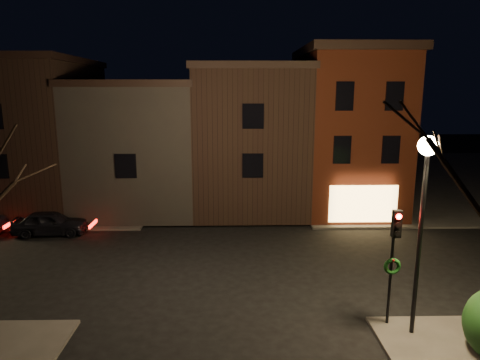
# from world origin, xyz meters

# --- Properties ---
(ground) EXTENTS (120.00, 120.00, 0.00)m
(ground) POSITION_xyz_m (0.00, 0.00, 0.00)
(ground) COLOR black
(ground) RESTS_ON ground
(sidewalk_far_right) EXTENTS (30.00, 30.00, 0.12)m
(sidewalk_far_right) POSITION_xyz_m (20.00, 20.00, 0.06)
(sidewalk_far_right) COLOR #2D2B28
(sidewalk_far_right) RESTS_ON ground
(sidewalk_far_left) EXTENTS (30.00, 30.00, 0.12)m
(sidewalk_far_left) POSITION_xyz_m (-20.00, 20.00, 0.06)
(sidewalk_far_left) COLOR #2D2B28
(sidewalk_far_left) RESTS_ON ground
(corner_building) EXTENTS (6.50, 8.50, 10.50)m
(corner_building) POSITION_xyz_m (8.00, 9.47, 5.40)
(corner_building) COLOR #4C1B0D
(corner_building) RESTS_ON ground
(row_building_a) EXTENTS (7.30, 10.30, 9.40)m
(row_building_a) POSITION_xyz_m (1.50, 10.50, 4.83)
(row_building_a) COLOR black
(row_building_a) RESTS_ON ground
(row_building_b) EXTENTS (7.80, 10.30, 8.40)m
(row_building_b) POSITION_xyz_m (-5.75, 10.50, 4.33)
(row_building_b) COLOR black
(row_building_b) RESTS_ON ground
(row_building_c) EXTENTS (7.30, 10.30, 9.90)m
(row_building_c) POSITION_xyz_m (-13.00, 10.50, 5.08)
(row_building_c) COLOR black
(row_building_c) RESTS_ON ground
(street_lamp_near) EXTENTS (0.60, 0.60, 6.48)m
(street_lamp_near) POSITION_xyz_m (6.20, -6.00, 5.18)
(street_lamp_near) COLOR black
(street_lamp_near) RESTS_ON sidewalk_near_right
(traffic_signal) EXTENTS (0.58, 0.38, 4.05)m
(traffic_signal) POSITION_xyz_m (5.60, -5.51, 2.81)
(traffic_signal) COLOR black
(traffic_signal) RESTS_ON sidewalk_near_right
(parked_car_a) EXTENTS (4.09, 1.88, 1.36)m
(parked_car_a) POSITION_xyz_m (-9.88, 4.45, 0.68)
(parked_car_a) COLOR black
(parked_car_a) RESTS_ON ground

